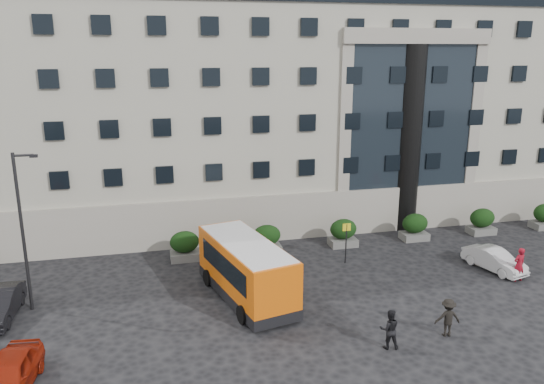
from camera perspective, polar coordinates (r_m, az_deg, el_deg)
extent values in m
plane|color=black|center=(27.17, 0.67, -12.61)|extent=(120.00, 120.00, 0.00)
cube|color=#A19D8E|center=(47.01, 1.27, 10.62)|extent=(44.00, 24.00, 18.00)
cylinder|color=black|center=(38.59, 14.45, 5.45)|extent=(1.80, 1.80, 13.00)
cube|color=#5D5D5B|center=(33.55, -9.32, -6.79)|extent=(1.80, 1.20, 0.50)
ellipsoid|color=black|center=(33.22, -9.39, -5.31)|extent=(1.80, 1.26, 1.34)
cube|color=#5D5D5B|center=(34.24, -0.57, -6.12)|extent=(1.80, 1.20, 0.50)
ellipsoid|color=black|center=(33.92, -0.57, -4.67)|extent=(1.80, 1.26, 1.34)
cube|color=#5D5D5B|center=(35.68, 7.63, -5.37)|extent=(1.80, 1.20, 0.50)
ellipsoid|color=black|center=(35.37, 7.68, -3.97)|extent=(1.80, 1.26, 1.34)
cube|color=#5D5D5B|center=(37.79, 15.04, -4.59)|extent=(1.80, 1.20, 0.50)
ellipsoid|color=black|center=(37.50, 15.14, -3.27)|extent=(1.80, 1.26, 1.34)
cube|color=#5D5D5B|center=(40.46, 21.56, -3.84)|extent=(1.80, 1.20, 0.50)
ellipsoid|color=black|center=(40.19, 21.68, -2.60)|extent=(1.80, 1.26, 1.34)
cube|color=#5D5D5B|center=(43.59, 27.19, -3.15)|extent=(1.80, 1.20, 0.50)
cylinder|color=#262628|center=(28.37, -25.23, -4.11)|extent=(0.16, 0.16, 8.00)
cylinder|color=#262628|center=(27.35, -25.20, 3.59)|extent=(0.90, 0.12, 0.12)
cube|color=black|center=(27.27, -24.26, 3.55)|extent=(0.35, 0.18, 0.14)
cylinder|color=#262628|center=(32.58, 7.97, -5.52)|extent=(0.08, 0.08, 2.50)
cube|color=yellow|center=(32.23, 8.03, -3.77)|extent=(0.50, 0.06, 0.45)
cube|color=#DF5A0A|center=(27.68, -2.81, -7.95)|extent=(4.17, 7.76, 2.51)
cube|color=black|center=(28.24, -2.77, -10.48)|extent=(4.21, 7.81, 0.55)
cube|color=black|center=(27.59, -2.81, -7.47)|extent=(3.85, 6.20, 1.11)
cube|color=silver|center=(27.24, -2.84, -5.62)|extent=(3.96, 7.38, 0.18)
cylinder|color=black|center=(25.85, -3.20, -13.03)|extent=(0.48, 0.94, 0.90)
cylinder|color=black|center=(26.84, 1.86, -11.90)|extent=(0.48, 0.94, 0.90)
cylinder|color=black|center=(29.81, -6.90, -9.14)|extent=(0.48, 0.94, 0.90)
cylinder|color=black|center=(30.67, -2.41, -8.33)|extent=(0.48, 0.94, 0.90)
cube|color=maroon|center=(42.74, -26.63, -1.60)|extent=(2.62, 3.80, 2.51)
cylinder|color=black|center=(40.43, -26.02, -4.09)|extent=(0.34, 0.86, 0.84)
cylinder|color=black|center=(43.44, -24.76, -2.69)|extent=(0.34, 0.86, 0.84)
imported|color=maroon|center=(23.37, -26.46, -17.24)|extent=(2.16, 4.44, 1.46)
imported|color=black|center=(41.60, -26.32, -3.12)|extent=(3.21, 5.78, 1.53)
imported|color=silver|center=(34.13, 22.80, -6.73)|extent=(2.31, 4.09, 1.28)
imported|color=maroon|center=(32.99, 25.04, -7.08)|extent=(0.77, 0.55, 1.97)
imported|color=black|center=(24.26, 12.52, -14.20)|extent=(1.01, 0.87, 1.80)
imported|color=black|center=(25.89, 18.39, -12.69)|extent=(1.25, 0.84, 1.79)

